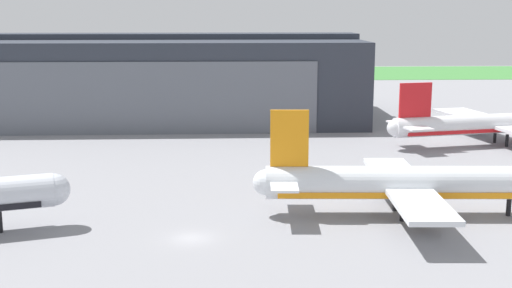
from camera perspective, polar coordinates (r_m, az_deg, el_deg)
The scene contains 5 objects.
ground_plane at distance 70.61m, azimuth -5.54°, elevation -8.06°, with size 440.00×440.00×0.00m, color gray.
grass_field_strip at distance 256.74m, azimuth -3.39°, elevation 6.07°, with size 440.00×56.00×0.08m, color #3F813B.
maintenance_hangar at distance 149.30m, azimuth -9.39°, elevation 5.59°, with size 92.54×41.12×18.66m.
airliner_far_left at distance 126.57m, azimuth 20.91°, elevation 1.65°, with size 47.02×40.84×11.50m.
airliner_near_left at distance 78.80m, azimuth 13.22°, elevation -3.35°, with size 36.92×28.04×12.44m.
Camera 1 is at (3.82, -66.53, 23.35)m, focal length 46.65 mm.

